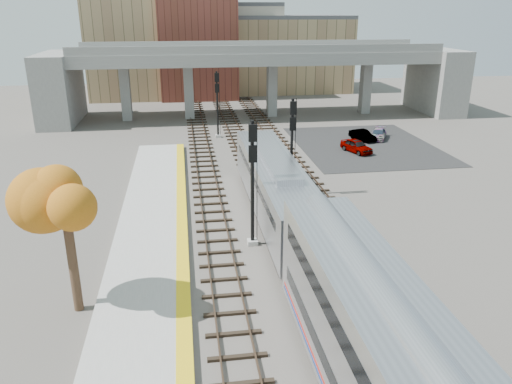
{
  "coord_description": "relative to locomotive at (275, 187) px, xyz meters",
  "views": [
    {
      "loc": [
        -4.94,
        -20.96,
        13.51
      ],
      "look_at": [
        -0.52,
        8.75,
        2.5
      ],
      "focal_mm": 35.0,
      "sensor_mm": 36.0,
      "label": 1
    }
  ],
  "objects": [
    {
      "name": "signal_mast_mid",
      "position": [
        2.0,
        4.11,
        1.51
      ],
      "size": [
        0.6,
        0.64,
        7.47
      ],
      "color": "#9E9E99",
      "rests_on": "ground"
    },
    {
      "name": "car_b",
      "position": [
        13.39,
        19.79,
        -1.66
      ],
      "size": [
        2.25,
        3.7,
        1.15
      ],
      "primitive_type": "imported",
      "rotation": [
        0.0,
        0.0,
        0.32
      ],
      "color": "#99999E",
      "rests_on": "parking_lot"
    },
    {
      "name": "car_a",
      "position": [
        11.12,
        15.25,
        -1.59
      ],
      "size": [
        2.75,
        4.08,
        1.29
      ],
      "primitive_type": "imported",
      "rotation": [
        0.0,
        0.0,
        0.36
      ],
      "color": "#99999E",
      "rests_on": "parking_lot"
    },
    {
      "name": "locomotive",
      "position": [
        0.0,
        0.0,
        0.0
      ],
      "size": [
        3.02,
        19.05,
        4.1
      ],
      "color": "#A8AAB2",
      "rests_on": "ground"
    },
    {
      "name": "car_c",
      "position": [
        15.33,
        20.12,
        -1.68
      ],
      "size": [
        3.14,
        4.09,
        1.11
      ],
      "primitive_type": "imported",
      "rotation": [
        0.0,
        0.0,
        -0.48
      ],
      "color": "#99999E",
      "rests_on": "parking_lot"
    },
    {
      "name": "platform",
      "position": [
        -8.25,
        -10.17,
        -2.1
      ],
      "size": [
        4.5,
        60.0,
        0.35
      ],
      "primitive_type": "cube",
      "color": "#9E9E99",
      "rests_on": "ground"
    },
    {
      "name": "yellow_strip",
      "position": [
        -6.35,
        -10.17,
        -1.92
      ],
      "size": [
        0.7,
        60.0,
        0.01
      ],
      "primitive_type": "cube",
      "color": "yellow",
      "rests_on": "platform"
    },
    {
      "name": "buildings_far",
      "position": [
        0.26,
        56.4,
        5.6
      ],
      "size": [
        43.0,
        21.0,
        20.6
      ],
      "color": "tan",
      "rests_on": "ground"
    },
    {
      "name": "overpass",
      "position": [
        3.92,
        34.83,
        3.53
      ],
      "size": [
        54.0,
        12.0,
        9.5
      ],
      "color": "slate",
      "rests_on": "ground"
    },
    {
      "name": "tree",
      "position": [
        -11.31,
        -9.59,
        3.51
      ],
      "size": [
        3.6,
        3.6,
        7.8
      ],
      "color": "#382619",
      "rests_on": "ground"
    },
    {
      "name": "parking_lot",
      "position": [
        13.0,
        17.83,
        -2.26
      ],
      "size": [
        14.0,
        18.0,
        0.04
      ],
      "primitive_type": "cube",
      "color": "black",
      "rests_on": "ground"
    },
    {
      "name": "ground",
      "position": [
        -1.0,
        -10.17,
        -2.28
      ],
      "size": [
        160.0,
        160.0,
        0.0
      ],
      "primitive_type": "plane",
      "color": "#47423D",
      "rests_on": "ground"
    },
    {
      "name": "tracks",
      "position": [
        -0.07,
        2.33,
        -2.2
      ],
      "size": [
        10.7,
        95.0,
        0.25
      ],
      "color": "black",
      "rests_on": "ground"
    },
    {
      "name": "signal_mast_near",
      "position": [
        -2.1,
        -3.93,
        1.64
      ],
      "size": [
        0.6,
        0.64,
        7.68
      ],
      "color": "#9E9E99",
      "rests_on": "ground"
    },
    {
      "name": "signal_mast_far",
      "position": [
        -2.1,
        23.6,
        1.37
      ],
      "size": [
        0.6,
        0.64,
        7.27
      ],
      "color": "#9E9E99",
      "rests_on": "ground"
    }
  ]
}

